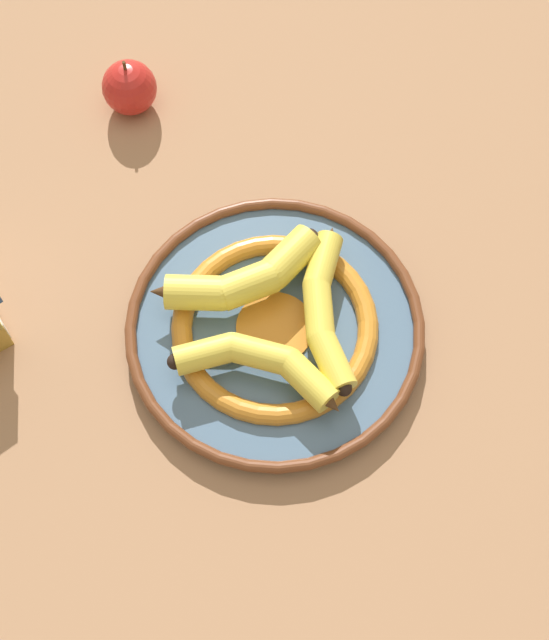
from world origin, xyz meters
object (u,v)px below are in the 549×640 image
Objects in this scene: apple at (129,88)px; banana_b at (241,279)px; decorative_bowl at (274,328)px; banana_a at (260,363)px; banana_c at (323,308)px.

banana_b is at bearing -63.83° from apple.
banana_a is (-0.02, -0.05, 0.03)m from decorative_bowl.
decorative_bowl is at bearing -83.03° from banana_c.
banana_b is 0.09m from banana_c.
banana_b is at bearing 129.28° from decorative_bowl.
decorative_bowl is 0.36m from apple.
banana_a is at bearing -67.50° from apple.
banana_b is (-0.03, 0.04, 0.04)m from decorative_bowl.
apple is at bearing -50.60° from banana_a.
banana_a is at bearing -100.95° from banana_b.
apple is at bearing -146.21° from banana_c.
apple reaches higher than decorative_bowl.
decorative_bowl is at bearing -72.68° from banana_b.
banana_b is at bearing -113.51° from banana_c.
apple reaches higher than banana_c.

